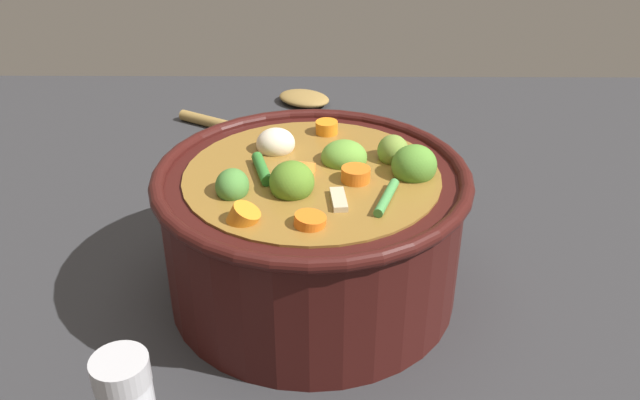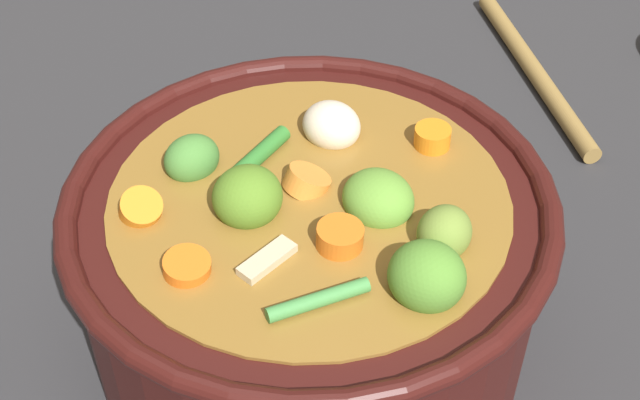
# 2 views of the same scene
# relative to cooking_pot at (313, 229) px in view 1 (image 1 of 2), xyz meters

# --- Properties ---
(ground_plane) EXTENTS (1.10, 1.10, 0.00)m
(ground_plane) POSITION_rel_cooking_pot_xyz_m (-0.00, -0.00, -0.06)
(ground_plane) COLOR #2D2D30
(cooking_pot) EXTENTS (0.26, 0.26, 0.14)m
(cooking_pot) POSITION_rel_cooking_pot_xyz_m (0.00, 0.00, 0.00)
(cooking_pot) COLOR #38110F
(cooking_pot) RESTS_ON ground_plane
(wooden_spoon) EXTENTS (0.22, 0.22, 0.02)m
(wooden_spoon) POSITION_rel_cooking_pot_xyz_m (-0.05, 0.39, -0.06)
(wooden_spoon) COLOR olive
(wooden_spoon) RESTS_ON ground_plane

